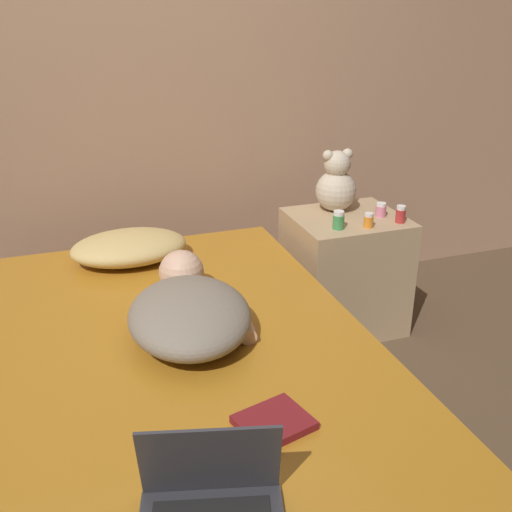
{
  "coord_description": "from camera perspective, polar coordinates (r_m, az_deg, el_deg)",
  "views": [
    {
      "loc": [
        -0.36,
        -1.76,
        1.59
      ],
      "look_at": [
        0.34,
        0.26,
        0.67
      ],
      "focal_mm": 42.0,
      "sensor_mm": 36.0,
      "label": 1
    }
  ],
  "objects": [
    {
      "name": "book",
      "position": [
        1.74,
        1.72,
        -15.56
      ],
      "size": [
        0.23,
        0.21,
        0.02
      ],
      "rotation": [
        0.0,
        0.0,
        0.25
      ],
      "color": "maroon",
      "rests_on": "bed"
    },
    {
      "name": "teddy_bear",
      "position": [
        3.03,
        7.64,
        6.78
      ],
      "size": [
        0.2,
        0.2,
        0.31
      ],
      "color": "beige",
      "rests_on": "nightstand"
    },
    {
      "name": "bottle_pink",
      "position": [
        3.01,
        11.81,
        4.32
      ],
      "size": [
        0.05,
        0.05,
        0.07
      ],
      "color": "pink",
      "rests_on": "nightstand"
    },
    {
      "name": "laptop",
      "position": [
        1.46,
        -4.3,
        -22.43
      ],
      "size": [
        0.38,
        0.32,
        0.24
      ],
      "rotation": [
        0.0,
        0.0,
        -0.26
      ],
      "color": "#333338",
      "rests_on": "bed"
    },
    {
      "name": "nightstand",
      "position": [
        3.1,
        8.39,
        -1.5
      ],
      "size": [
        0.54,
        0.49,
        0.6
      ],
      "color": "tan",
      "rests_on": "ground_plane"
    },
    {
      "name": "bed",
      "position": [
        2.25,
        -6.33,
        -13.72
      ],
      "size": [
        1.31,
        2.07,
        0.49
      ],
      "color": "#2D2319",
      "rests_on": "ground_plane"
    },
    {
      "name": "bottle_red",
      "position": [
        2.95,
        13.61,
        3.88
      ],
      "size": [
        0.05,
        0.05,
        0.08
      ],
      "color": "#B72D2D",
      "rests_on": "nightstand"
    },
    {
      "name": "wall_back",
      "position": [
        3.11,
        -13.1,
        17.43
      ],
      "size": [
        8.0,
        0.06,
        2.6
      ],
      "color": "tan",
      "rests_on": "ground_plane"
    },
    {
      "name": "bottle_orange",
      "position": [
        2.85,
        10.68,
        3.35
      ],
      "size": [
        0.04,
        0.04,
        0.07
      ],
      "color": "orange",
      "rests_on": "nightstand"
    },
    {
      "name": "ground_plane",
      "position": [
        2.4,
        -6.06,
        -18.33
      ],
      "size": [
        12.0,
        12.0,
        0.0
      ],
      "primitive_type": "plane",
      "color": "brown"
    },
    {
      "name": "bottle_green",
      "position": [
        2.81,
        7.87,
        3.4
      ],
      "size": [
        0.05,
        0.05,
        0.09
      ],
      "color": "#3D8E4C",
      "rests_on": "nightstand"
    },
    {
      "name": "person_lying",
      "position": [
        2.15,
        -6.36,
        -5.06
      ],
      "size": [
        0.5,
        0.74,
        0.18
      ],
      "rotation": [
        0.0,
        0.0,
        -0.14
      ],
      "color": "gray",
      "rests_on": "bed"
    },
    {
      "name": "pillow",
      "position": [
        2.77,
        -11.99,
        0.83
      ],
      "size": [
        0.52,
        0.36,
        0.13
      ],
      "color": "tan",
      "rests_on": "bed"
    }
  ]
}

